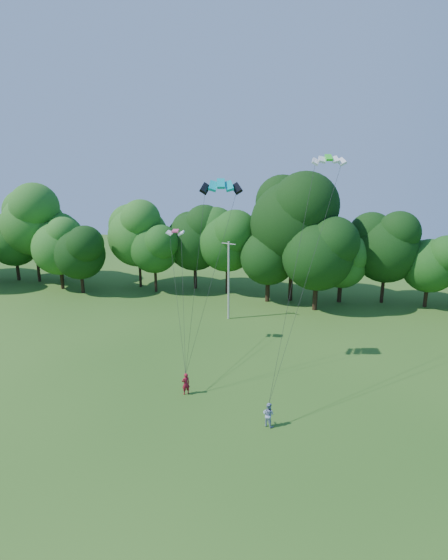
# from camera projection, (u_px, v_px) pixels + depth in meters

# --- Properties ---
(ground) EXTENTS (160.00, 160.00, 0.00)m
(ground) POSITION_uv_depth(u_px,v_px,m) (132.00, 500.00, 22.32)
(ground) COLOR #265517
(ground) RESTS_ON ground
(utility_pole) EXTENTS (1.65, 0.69, 8.69)m
(utility_pole) POSITION_uv_depth(u_px,v_px,m) (229.00, 280.00, 47.55)
(utility_pole) COLOR #A9A9A1
(utility_pole) RESTS_ON ground
(kite_flyer_left) EXTENTS (0.74, 0.71, 1.69)m
(kite_flyer_left) POSITION_uv_depth(u_px,v_px,m) (186.00, 384.00, 32.47)
(kite_flyer_left) COLOR maroon
(kite_flyer_left) RESTS_ON ground
(kite_flyer_right) EXTENTS (0.99, 0.90, 1.67)m
(kite_flyer_right) POSITION_uv_depth(u_px,v_px,m) (268.00, 414.00, 28.50)
(kite_flyer_right) COLOR #8C9DC2
(kite_flyer_right) RESTS_ON ground
(kite_teal) EXTENTS (3.27, 2.05, 0.75)m
(kite_teal) POSITION_uv_depth(u_px,v_px,m) (221.00, 184.00, 33.18)
(kite_teal) COLOR #05A2A7
(kite_teal) RESTS_ON ground
(kite_green) EXTENTS (2.55, 1.44, 0.52)m
(kite_green) POSITION_uv_depth(u_px,v_px,m) (329.00, 158.00, 32.45)
(kite_green) COLOR #2AE021
(kite_green) RESTS_ON ground
(kite_pink) EXTENTS (1.66, 0.94, 0.25)m
(kite_pink) POSITION_uv_depth(u_px,v_px,m) (175.00, 231.00, 38.82)
(kite_pink) COLOR #E74078
(kite_pink) RESTS_ON ground
(tree_back_west) EXTENTS (8.26, 8.26, 12.02)m
(tree_back_west) POSITION_uv_depth(u_px,v_px,m) (57.00, 230.00, 62.85)
(tree_back_west) COLOR #342114
(tree_back_west) RESTS_ON ground
(tree_back_center) EXTENTS (11.52, 11.52, 16.76)m
(tree_back_center) POSITION_uv_depth(u_px,v_px,m) (293.00, 217.00, 52.61)
(tree_back_center) COLOR #301F12
(tree_back_center) RESTS_ON ground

